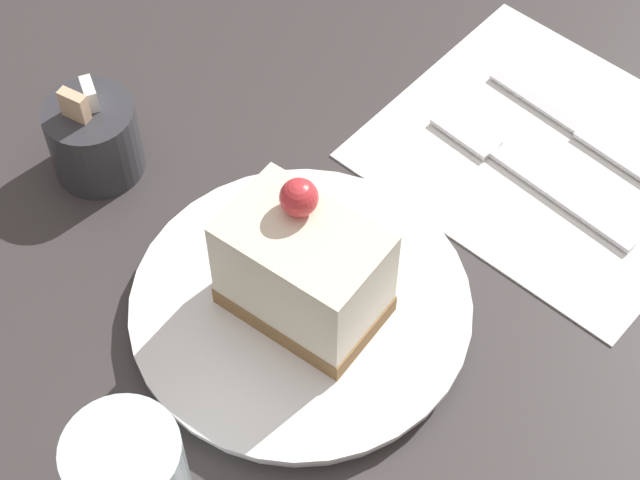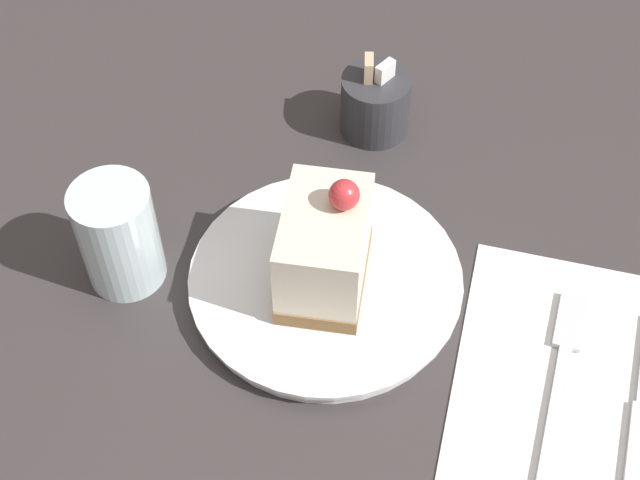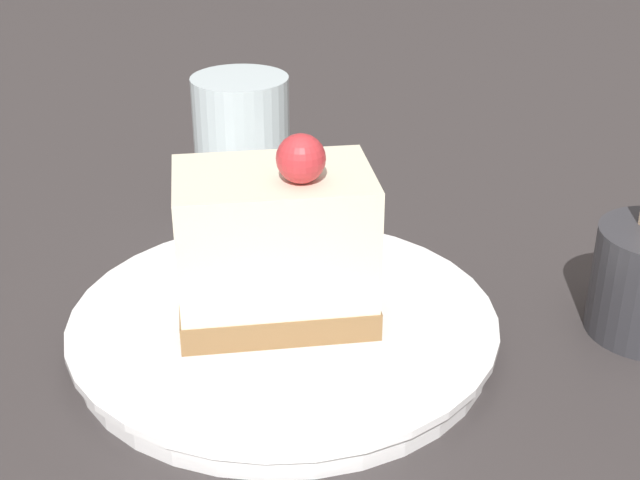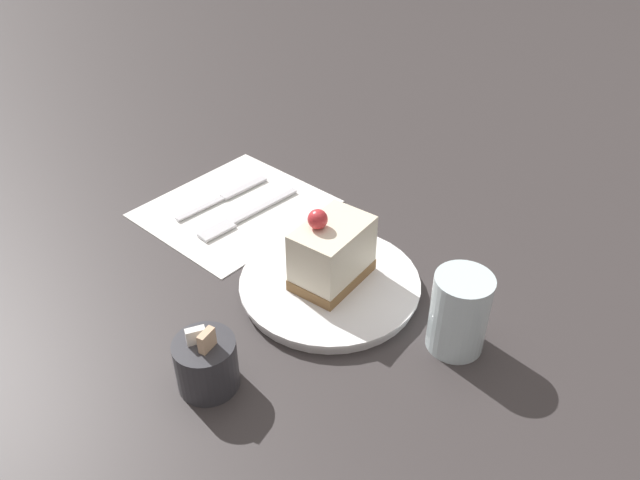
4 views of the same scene
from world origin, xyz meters
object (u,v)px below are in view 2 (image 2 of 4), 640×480
(cake_slice, at_px, (326,248))
(sugar_bowl, at_px, (375,103))
(plate, at_px, (326,281))
(drinking_glass, at_px, (119,236))
(knife, at_px, (640,422))
(fork, at_px, (562,368))

(cake_slice, distance_m, sugar_bowl, 0.20)
(plate, relative_size, drinking_glass, 2.32)
(knife, height_order, sugar_bowl, sugar_bowl)
(plate, bearing_deg, cake_slice, -69.36)
(sugar_bowl, bearing_deg, knife, -40.39)
(cake_slice, distance_m, fork, 0.20)
(knife, bearing_deg, cake_slice, 169.98)
(drinking_glass, bearing_deg, sugar_bowl, 58.68)
(fork, xyz_separation_m, sugar_bowl, (-0.22, 0.21, 0.03))
(plate, distance_m, drinking_glass, 0.17)
(plate, height_order, drinking_glass, drinking_glass)
(knife, height_order, drinking_glass, drinking_glass)
(knife, xyz_separation_m, sugar_bowl, (-0.28, 0.24, 0.03))
(cake_slice, bearing_deg, knife, -18.75)
(plate, relative_size, knife, 1.35)
(plate, distance_m, fork, 0.20)
(knife, bearing_deg, drinking_glass, 178.06)
(sugar_bowl, xyz_separation_m, drinking_glass, (-0.14, -0.24, 0.02))
(fork, distance_m, sugar_bowl, 0.30)
(cake_slice, relative_size, fork, 0.62)
(plate, bearing_deg, fork, -4.23)
(cake_slice, relative_size, knife, 0.66)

